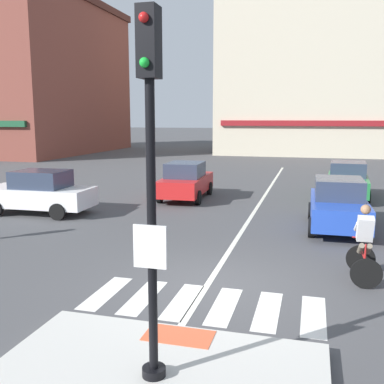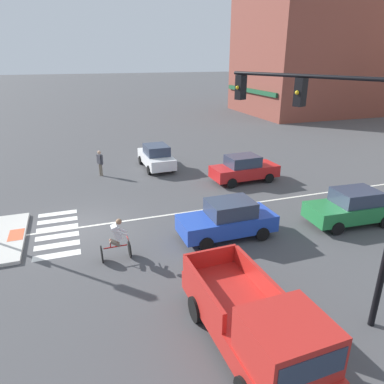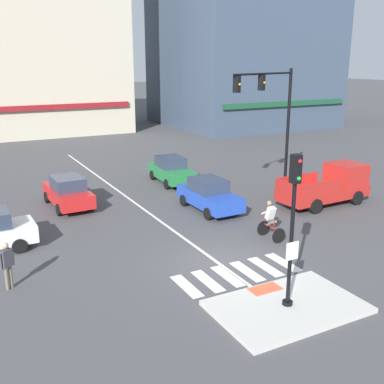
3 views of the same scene
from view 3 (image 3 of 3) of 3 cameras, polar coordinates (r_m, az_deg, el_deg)
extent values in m
plane|color=#474749|center=(17.81, 3.94, -8.82)|extent=(300.00, 300.00, 0.00)
cube|color=beige|center=(15.08, 11.63, -13.64)|extent=(4.60, 2.99, 0.15)
cube|color=#DB5B38|center=(15.83, 8.98, -11.69)|extent=(1.10, 0.60, 0.01)
cylinder|color=black|center=(15.02, 11.66, -13.20)|extent=(0.32, 0.32, 0.12)
cylinder|color=black|center=(14.19, 12.09, -6.30)|extent=(0.12, 0.12, 3.77)
cube|color=white|center=(14.21, 12.24, -7.10)|extent=(0.44, 0.03, 0.56)
cube|color=black|center=(13.50, 12.65, 2.80)|extent=(0.24, 0.28, 0.84)
sphere|color=red|center=(13.33, 13.16, 3.70)|extent=(0.12, 0.12, 0.12)
sphere|color=green|center=(13.44, 13.03, 1.62)|extent=(0.12, 0.12, 0.12)
cube|color=silver|center=(16.14, -0.67, -11.50)|extent=(0.44, 1.80, 0.01)
cube|color=silver|center=(16.49, 1.94, -10.88)|extent=(0.44, 1.80, 0.01)
cube|color=silver|center=(16.88, 4.43, -10.26)|extent=(0.44, 1.80, 0.01)
cube|color=silver|center=(17.30, 6.80, -9.65)|extent=(0.44, 1.80, 0.01)
cube|color=silver|center=(17.75, 9.04, -9.06)|extent=(0.44, 1.80, 0.01)
cube|color=silver|center=(18.22, 11.16, -8.48)|extent=(0.44, 1.80, 0.01)
cube|color=silver|center=(26.24, -7.87, -0.72)|extent=(0.14, 28.00, 0.01)
cylinder|color=black|center=(28.09, 11.71, 7.52)|extent=(0.18, 0.18, 7.02)
cylinder|color=black|center=(25.35, 8.95, 14.19)|extent=(5.32, 2.26, 0.11)
cube|color=black|center=(25.12, 8.56, 13.17)|extent=(0.35, 0.38, 0.80)
sphere|color=gold|center=(25.03, 8.90, 13.15)|extent=(0.12, 0.12, 0.12)
cube|color=black|center=(23.21, 5.54, 13.06)|extent=(0.35, 0.38, 0.80)
sphere|color=gold|center=(23.12, 5.89, 13.04)|extent=(0.12, 0.12, 0.12)
cube|color=#3D4C60|center=(57.06, 6.11, 17.10)|extent=(17.27, 17.16, 17.53)
cube|color=#194C2D|center=(50.21, 11.55, 10.59)|extent=(15.55, 0.30, 0.50)
cube|color=beige|center=(55.80, -19.01, 18.61)|extent=(16.56, 16.52, 21.81)
cube|color=maroon|center=(47.62, -16.47, 10.00)|extent=(14.90, 0.30, 0.50)
cylinder|color=black|center=(19.83, -20.46, -6.25)|extent=(0.60, 0.19, 0.60)
cylinder|color=black|center=(21.38, -21.20, -4.72)|extent=(0.60, 0.19, 0.60)
cube|color=#237A3D|center=(29.13, -2.52, 2.39)|extent=(1.94, 4.19, 0.70)
cube|color=#2D384C|center=(29.11, -2.65, 3.73)|extent=(1.59, 1.98, 0.64)
cylinder|color=black|center=(28.39, 0.01, 1.32)|extent=(0.21, 0.61, 0.60)
cylinder|color=black|center=(27.77, -3.12, 0.96)|extent=(0.21, 0.61, 0.60)
cylinder|color=black|center=(30.66, -1.96, 2.40)|extent=(0.21, 0.61, 0.60)
cylinder|color=black|center=(30.08, -4.90, 2.09)|extent=(0.21, 0.61, 0.60)
cube|color=#2347B7|center=(23.73, 2.17, -0.74)|extent=(1.75, 4.12, 0.70)
cube|color=#2D384C|center=(23.67, 2.00, 0.91)|extent=(1.50, 1.92, 0.64)
cylinder|color=black|center=(23.24, 5.53, -2.07)|extent=(0.19, 0.60, 0.60)
cylinder|color=black|center=(22.39, 1.98, -2.70)|extent=(0.19, 0.60, 0.60)
cylinder|color=black|center=(25.29, 2.32, -0.52)|extent=(0.19, 0.60, 0.60)
cylinder|color=black|center=(24.51, -1.03, -1.05)|extent=(0.19, 0.60, 0.60)
cube|color=red|center=(25.17, -15.02, -0.31)|extent=(1.85, 4.16, 0.70)
cube|color=#2D384C|center=(24.86, -15.04, 1.09)|extent=(1.55, 1.95, 0.64)
cylinder|color=black|center=(26.27, -17.45, -0.63)|extent=(0.20, 0.61, 0.60)
cylinder|color=black|center=(26.65, -13.98, -0.13)|extent=(0.20, 0.61, 0.60)
cylinder|color=black|center=(23.89, -16.07, -2.13)|extent=(0.20, 0.61, 0.60)
cylinder|color=black|center=(24.31, -12.27, -1.56)|extent=(0.20, 0.61, 0.60)
cube|color=red|center=(25.58, 15.84, -0.05)|extent=(5.16, 2.07, 0.60)
cube|color=red|center=(26.52, 18.41, 2.19)|extent=(1.76, 1.86, 1.10)
cube|color=#2D384C|center=(27.11, 19.61, 2.55)|extent=(0.13, 1.62, 0.60)
cube|color=red|center=(25.35, 12.89, 1.42)|extent=(2.81, 0.21, 0.60)
cube|color=red|center=(24.12, 15.73, 0.49)|extent=(2.81, 0.21, 0.60)
cube|color=red|center=(23.75, 11.69, 0.52)|extent=(0.16, 1.80, 0.60)
cylinder|color=black|center=(27.37, 16.77, 0.25)|extent=(0.77, 0.27, 0.76)
cylinder|color=black|center=(26.21, 19.63, -0.68)|extent=(0.77, 0.27, 0.76)
cylinder|color=black|center=(25.35, 12.09, -0.64)|extent=(0.77, 0.27, 0.76)
cylinder|color=black|center=(24.09, 14.96, -1.70)|extent=(0.77, 0.27, 0.76)
cylinder|color=black|center=(20.66, 8.79, -4.42)|extent=(0.66, 0.05, 0.66)
cylinder|color=black|center=(19.89, 10.62, -5.32)|extent=(0.66, 0.05, 0.66)
cylinder|color=#B21E1E|center=(20.20, 9.72, -4.28)|extent=(0.06, 0.89, 0.05)
cylinder|color=#B21E1E|center=(20.00, 10.06, -3.94)|extent=(0.04, 0.04, 0.30)
cylinder|color=#B21E1E|center=(20.45, 8.93, -3.09)|extent=(0.44, 0.04, 0.04)
cylinder|color=#6B6051|center=(20.07, 9.59, -3.85)|extent=(0.13, 0.40, 0.33)
cylinder|color=#6B6051|center=(20.17, 9.95, -3.77)|extent=(0.13, 0.40, 0.33)
cube|color=silver|center=(20.06, 9.66, -2.57)|extent=(0.35, 0.39, 0.60)
sphere|color=#936B4C|center=(20.02, 9.50, -1.36)|extent=(0.22, 0.22, 0.22)
cylinder|color=silver|center=(20.10, 8.98, -2.50)|extent=(0.09, 0.46, 0.31)
cylinder|color=silver|center=(20.28, 9.70, -2.36)|extent=(0.09, 0.46, 0.31)
cylinder|color=#6B6051|center=(17.00, -21.41, -9.67)|extent=(0.12, 0.12, 0.82)
cylinder|color=#6B6051|center=(16.92, -21.85, -9.85)|extent=(0.12, 0.12, 0.82)
cube|color=#3F3F47|center=(16.68, -21.87, -7.55)|extent=(0.42, 0.37, 0.60)
cylinder|color=#3F3F47|center=(16.82, -21.23, -7.47)|extent=(0.09, 0.09, 0.56)
cylinder|color=#3F3F47|center=(16.58, -22.50, -7.95)|extent=(0.09, 0.09, 0.56)
sphere|color=tan|center=(16.52, -22.03, -6.15)|extent=(0.22, 0.22, 0.22)
camera|label=1|loc=(12.21, 35.70, -5.63)|focal=41.72mm
camera|label=2|loc=(27.55, 32.98, 13.18)|focal=33.24mm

